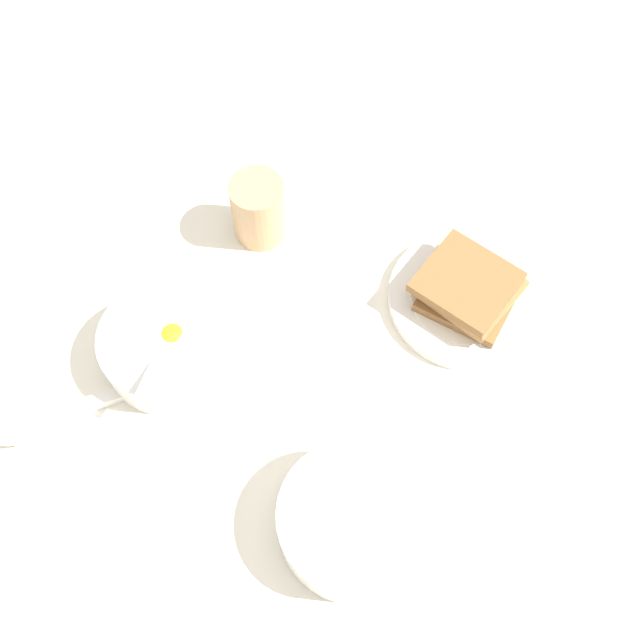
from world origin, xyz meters
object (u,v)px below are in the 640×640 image
at_px(toast_plate, 465,298).
at_px(drinking_cup, 258,208).
at_px(egg_bowl, 166,346).
at_px(congee_bowl, 353,520).
at_px(toast_sandwich, 468,288).
at_px(soup_spoon, 32,421).

height_order(toast_plate, drinking_cup, drinking_cup).
relative_size(egg_bowl, congee_bowl, 1.01).
relative_size(toast_sandwich, soup_spoon, 0.89).
height_order(toast_plate, congee_bowl, congee_bowl).
bearing_deg(egg_bowl, toast_plate, 23.97).
xyz_separation_m(egg_bowl, toast_plate, (0.32, 0.14, -0.02)).
bearing_deg(congee_bowl, toast_sandwich, 74.39).
distance_m(toast_plate, toast_sandwich, 0.03).
bearing_deg(toast_sandwich, drinking_cup, 169.05).
relative_size(toast_sandwich, drinking_cup, 1.56).
bearing_deg(congee_bowl, toast_plate, 74.35).
xyz_separation_m(toast_sandwich, soup_spoon, (-0.43, -0.25, -0.02)).
bearing_deg(toast_sandwich, soup_spoon, -150.52).
relative_size(egg_bowl, soup_spoon, 0.98).
bearing_deg(drinking_cup, congee_bowl, -61.71).
height_order(toast_plate, soup_spoon, soup_spoon).
xyz_separation_m(toast_sandwich, drinking_cup, (-0.26, 0.05, 0.01)).
height_order(egg_bowl, soup_spoon, egg_bowl).
xyz_separation_m(toast_plate, drinking_cup, (-0.26, 0.05, 0.04)).
distance_m(congee_bowl, drinking_cup, 0.38).
xyz_separation_m(soup_spoon, drinking_cup, (0.18, 0.30, 0.03)).
xyz_separation_m(egg_bowl, congee_bowl, (0.24, -0.14, 0.00)).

